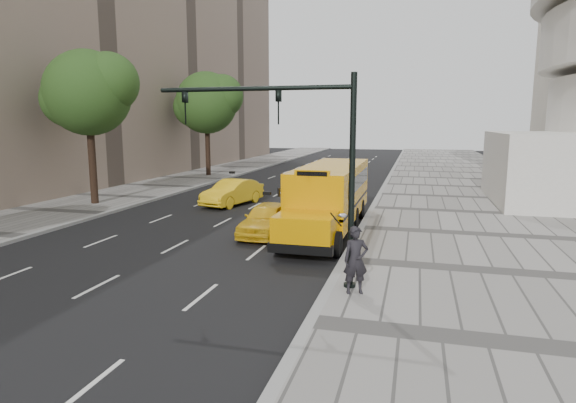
% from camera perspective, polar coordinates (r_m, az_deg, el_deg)
% --- Properties ---
extents(ground, '(140.00, 140.00, 0.00)m').
position_cam_1_polar(ground, '(24.28, -5.54, -2.59)').
color(ground, black).
rests_on(ground, ground).
extents(sidewalk_museum, '(12.00, 140.00, 0.15)m').
position_cam_1_polar(sidewalk_museum, '(23.05, 23.70, -3.81)').
color(sidewalk_museum, gray).
rests_on(sidewalk_museum, ground).
extents(sidewalk_far, '(6.00, 140.00, 0.15)m').
position_cam_1_polar(sidewalk_far, '(29.91, -25.70, -1.08)').
color(sidewalk_far, gray).
rests_on(sidewalk_far, ground).
extents(curb_museum, '(0.30, 140.00, 0.15)m').
position_cam_1_polar(curb_museum, '(22.90, 8.68, -3.20)').
color(curb_museum, gray).
rests_on(curb_museum, ground).
extents(curb_far, '(0.30, 140.00, 0.15)m').
position_cam_1_polar(curb_far, '(28.06, -21.04, -1.41)').
color(curb_far, gray).
rests_on(curb_far, ground).
extents(tree_b, '(5.63, 5.01, 9.23)m').
position_cam_1_polar(tree_b, '(31.24, -22.51, 11.88)').
color(tree_b, black).
rests_on(tree_b, ground).
extents(tree_c, '(6.33, 5.63, 9.61)m').
position_cam_1_polar(tree_c, '(45.60, -9.51, 11.52)').
color(tree_c, black).
rests_on(tree_c, ground).
extents(school_bus, '(2.96, 11.56, 3.19)m').
position_cam_1_polar(school_bus, '(22.82, 5.05, 1.14)').
color(school_bus, '#D98D00').
rests_on(school_bus, ground).
extents(taxi_near, '(1.84, 4.35, 1.47)m').
position_cam_1_polar(taxi_near, '(21.60, -2.50, -2.07)').
color(taxi_near, yellow).
rests_on(taxi_near, ground).
extents(taxi_far, '(2.73, 4.96, 1.55)m').
position_cam_1_polar(taxi_far, '(29.65, -6.60, 1.08)').
color(taxi_far, yellow).
rests_on(taxi_far, ground).
extents(pedestrian, '(0.84, 0.70, 1.96)m').
position_cam_1_polar(pedestrian, '(13.95, 8.04, -6.89)').
color(pedestrian, black).
rests_on(pedestrian, sidewalk_museum).
extents(traffic_signal, '(6.18, 0.36, 6.40)m').
position_cam_1_polar(traffic_signal, '(14.21, 1.98, 5.65)').
color(traffic_signal, black).
rests_on(traffic_signal, ground).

